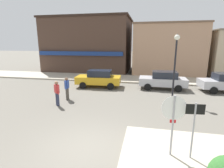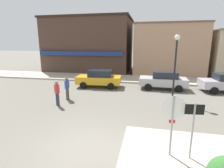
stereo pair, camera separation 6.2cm
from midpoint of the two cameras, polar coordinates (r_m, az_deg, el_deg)
The scene contains 11 objects.
ground_plane at distance 7.23m, azimuth -8.19°, elevation -19.88°, with size 160.00×160.00×0.00m, color #6B665B.
kerb_far at distance 19.65m, azimuth 4.85°, elevation 1.77°, with size 80.00×4.00×0.15m, color #B7AD99.
stop_sign at distance 6.21m, azimuth 19.07°, elevation -10.40°, with size 0.82×0.10×2.30m.
one_way_sign at distance 6.38m, azimuth 24.85°, elevation -12.13°, with size 0.60×0.08×2.10m.
lamp_post at distance 12.52m, azimuth 19.85°, elevation 7.93°, with size 0.36×0.36×4.54m.
parked_car_nearest at distance 16.04m, azimuth -4.43°, elevation 1.88°, with size 4.11×2.08×1.56m.
parked_car_second at distance 15.92m, azimuth 16.18°, elevation 1.31°, with size 4.02×1.92×1.56m.
pedestrian_crossing_near at distance 12.73m, azimuth -14.62°, elevation -1.21°, with size 0.26×0.56×1.61m.
pedestrian_crossing_far at distance 11.69m, azimuth -17.67°, elevation -2.67°, with size 0.48×0.43×1.61m.
building_corner_shop at distance 26.53m, azimuth -7.27°, elevation 12.51°, with size 11.91×8.55×7.39m.
building_storefront_left_near at distance 24.71m, azimuth 17.25°, elevation 10.75°, with size 8.55×7.33×6.31m.
Camera 1 is at (2.09, -5.70, 3.92)m, focal length 28.00 mm.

